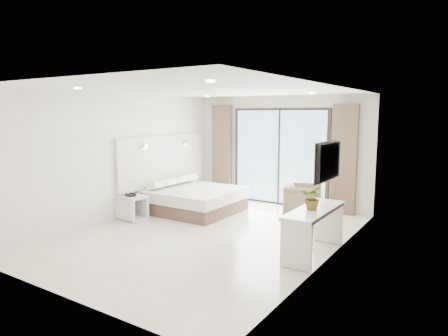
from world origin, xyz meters
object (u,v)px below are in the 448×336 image
Objects in this scene: nightstand at (132,208)px; console_desk at (314,221)px; bed at (194,199)px; armchair at (303,199)px.

nightstand is 0.38× the size of console_desk.
bed is at bearing 159.63° from console_desk.
nightstand is at bearing -117.37° from bed.
nightstand is (-0.68, -1.32, -0.02)m from bed.
bed is at bearing 93.63° from armchair.
nightstand is at bearing -179.11° from console_desk.
nightstand is at bearing 108.58° from armchair.
armchair reaches higher than bed.
console_desk is 2.44m from armchair.
console_desk reaches higher than bed.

